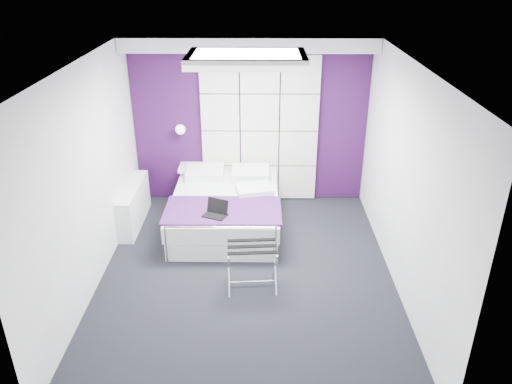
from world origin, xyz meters
TOP-DOWN VIEW (x-y plane):
  - floor at (0.00, 0.00)m, footprint 4.40×4.40m
  - ceiling at (0.00, 0.00)m, footprint 4.40×4.40m
  - wall_back at (0.00, 2.20)m, footprint 3.60×0.00m
  - wall_left at (-1.80, 0.00)m, footprint 0.00×4.40m
  - wall_right at (1.80, 0.00)m, footprint 0.00×4.40m
  - accent_wall at (0.00, 2.19)m, footprint 3.58×0.02m
  - soffit at (0.00, 1.95)m, footprint 3.58×0.50m
  - headboard at (0.15, 2.14)m, footprint 1.80×0.08m
  - skylight at (0.00, 0.60)m, footprint 1.36×0.86m
  - wall_lamp at (-1.05, 2.06)m, footprint 0.15×0.15m
  - radiator at (-1.69, 1.30)m, footprint 0.22×1.20m
  - bed at (-0.34, 1.20)m, footprint 1.56×1.88m
  - nightstand at (-0.86, 2.02)m, footprint 0.49×0.38m
  - luggage_rack at (0.07, -0.23)m, footprint 0.57×0.42m
  - laptop at (-0.43, 0.59)m, footprint 0.30×0.21m

SIDE VIEW (x-z plane):
  - floor at x=0.00m, z-range 0.00..0.00m
  - bed at x=-0.34m, z-range -0.05..0.61m
  - luggage_rack at x=0.07m, z-range 0.00..0.56m
  - radiator at x=-1.69m, z-range 0.00..0.60m
  - laptop at x=-0.43m, z-range 0.47..0.69m
  - nightstand at x=-0.86m, z-range 0.58..0.63m
  - headboard at x=0.15m, z-range 0.02..2.32m
  - wall_lamp at x=-1.05m, z-range 1.15..1.29m
  - wall_left at x=-1.80m, z-range -0.90..3.50m
  - wall_right at x=1.80m, z-range -0.90..3.50m
  - accent_wall at x=0.00m, z-range 0.01..2.59m
  - wall_back at x=0.00m, z-range -0.50..3.10m
  - soffit at x=0.00m, z-range 2.40..2.60m
  - skylight at x=0.00m, z-range 2.49..2.61m
  - ceiling at x=0.00m, z-range 2.60..2.60m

